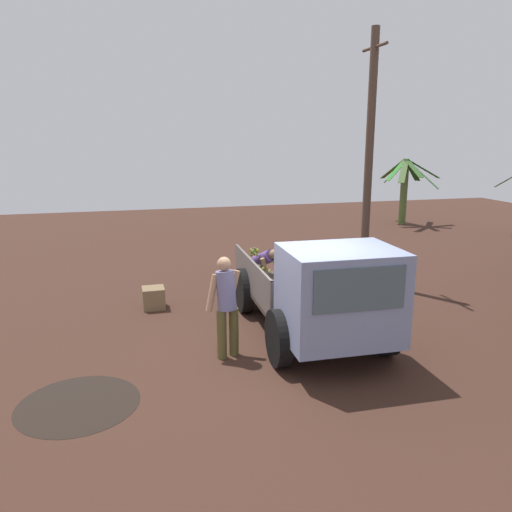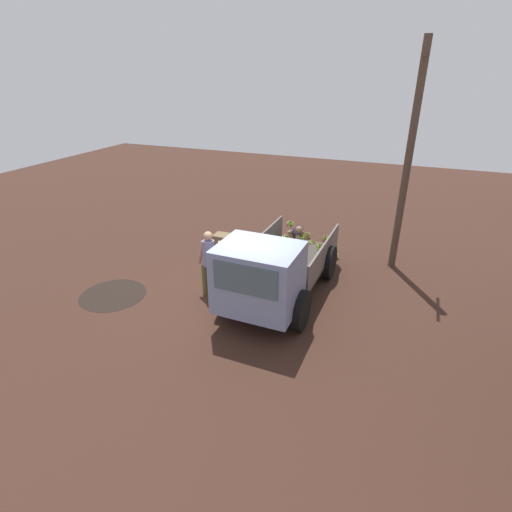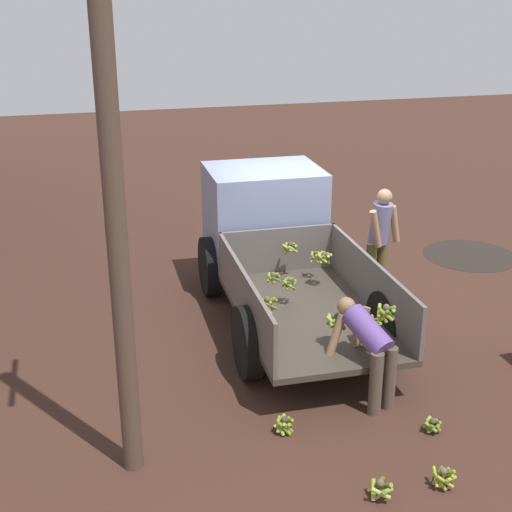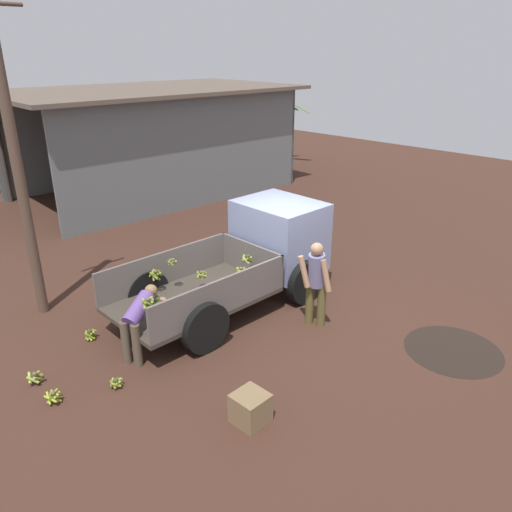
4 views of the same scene
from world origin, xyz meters
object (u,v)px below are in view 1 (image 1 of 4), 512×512
object	(u,v)px
person_foreground_visitor	(226,302)
cargo_truck	(326,295)
banana_bunch_on_ground_0	(242,273)
banana_bunch_on_ground_2	(237,284)
utility_pole	(369,159)
banana_bunch_on_ground_1	(303,284)
banana_bunch_on_ground_3	(267,272)
person_worker_loading	(263,266)
wooden_crate_0	(154,298)

from	to	relation	value
person_foreground_visitor	cargo_truck	bearing A→B (deg)	-118.64
banana_bunch_on_ground_0	banana_bunch_on_ground_2	xyz separation A→B (m)	(0.84, -0.34, -0.02)
cargo_truck	person_foreground_visitor	size ratio (longest dim) A/B	2.73
cargo_truck	utility_pole	size ratio (longest dim) A/B	0.77
utility_pole	banana_bunch_on_ground_0	xyz separation A→B (m)	(-1.11, -2.87, -2.94)
cargo_truck	banana_bunch_on_ground_2	xyz separation A→B (m)	(-3.93, -0.67, -0.91)
utility_pole	banana_bunch_on_ground_2	xyz separation A→B (m)	(-0.26, -3.21, -2.97)
utility_pole	banana_bunch_on_ground_0	bearing A→B (deg)	-111.05
banana_bunch_on_ground_0	person_foreground_visitor	bearing A→B (deg)	-16.30
banana_bunch_on_ground_1	banana_bunch_on_ground_3	world-z (taller)	banana_bunch_on_ground_3
person_worker_loading	banana_bunch_on_ground_3	xyz separation A→B (m)	(-1.61, 0.54, -0.61)
person_foreground_visitor	wooden_crate_0	size ratio (longest dim) A/B	3.68
banana_bunch_on_ground_1	banana_bunch_on_ground_2	size ratio (longest dim) A/B	1.06
utility_pole	banana_bunch_on_ground_2	bearing A→B (deg)	-94.66
banana_bunch_on_ground_0	banana_bunch_on_ground_2	size ratio (longest dim) A/B	1.18
banana_bunch_on_ground_3	wooden_crate_0	size ratio (longest dim) A/B	0.60
person_worker_loading	banana_bunch_on_ground_1	size ratio (longest dim) A/B	4.90
person_foreground_visitor	person_worker_loading	distance (m)	3.24
banana_bunch_on_ground_0	utility_pole	bearing A→B (deg)	68.95
banana_bunch_on_ground_2	banana_bunch_on_ground_3	distance (m)	1.30
utility_pole	banana_bunch_on_ground_3	xyz separation A→B (m)	(-1.10, -2.21, -2.94)
person_worker_loading	banana_bunch_on_ground_3	size ratio (longest dim) A/B	4.29
wooden_crate_0	banana_bunch_on_ground_3	bearing A→B (deg)	120.54
banana_bunch_on_ground_1	person_foreground_visitor	bearing A→B (deg)	-37.97
person_foreground_visitor	banana_bunch_on_ground_3	size ratio (longest dim) A/B	6.16
person_worker_loading	wooden_crate_0	size ratio (longest dim) A/B	2.56
cargo_truck	banana_bunch_on_ground_3	size ratio (longest dim) A/B	16.83
banana_bunch_on_ground_0	banana_bunch_on_ground_1	world-z (taller)	banana_bunch_on_ground_0
banana_bunch_on_ground_1	banana_bunch_on_ground_0	bearing A→B (deg)	-135.44
utility_pole	banana_bunch_on_ground_3	bearing A→B (deg)	-116.46
banana_bunch_on_ground_3	banana_bunch_on_ground_1	bearing A→B (deg)	24.58
cargo_truck	banana_bunch_on_ground_0	bearing A→B (deg)	-174.75
banana_bunch_on_ground_1	banana_bunch_on_ground_3	size ratio (longest dim) A/B	0.88
person_foreground_visitor	banana_bunch_on_ground_0	world-z (taller)	person_foreground_visitor
utility_pole	person_foreground_visitor	world-z (taller)	utility_pole
banana_bunch_on_ground_2	banana_bunch_on_ground_0	bearing A→B (deg)	158.26
cargo_truck	utility_pole	xyz separation A→B (m)	(-3.67, 2.54, 2.05)
utility_pole	banana_bunch_on_ground_2	world-z (taller)	utility_pole
person_foreground_visitor	banana_bunch_on_ground_1	xyz separation A→B (m)	(-3.27, 2.55, -0.83)
person_foreground_visitor	wooden_crate_0	xyz separation A→B (m)	(-2.73, -1.04, -0.71)
person_foreground_visitor	wooden_crate_0	world-z (taller)	person_foreground_visitor
banana_bunch_on_ground_2	wooden_crate_0	bearing A→B (deg)	-65.03
utility_pole	person_foreground_visitor	xyz separation A→B (m)	(3.41, -4.20, -2.12)
cargo_truck	person_foreground_visitor	bearing A→B (deg)	-97.49
utility_pole	person_worker_loading	world-z (taller)	utility_pole
banana_bunch_on_ground_0	banana_bunch_on_ground_2	distance (m)	0.91
cargo_truck	banana_bunch_on_ground_0	size ratio (longest dim) A/B	17.24
banana_bunch_on_ground_2	person_worker_loading	bearing A→B (deg)	30.41
banana_bunch_on_ground_3	person_foreground_visitor	bearing A→B (deg)	-23.71
utility_pole	wooden_crate_0	world-z (taller)	utility_pole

